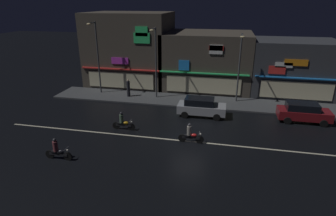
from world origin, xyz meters
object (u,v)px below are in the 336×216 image
object	(u,v)px
parked_car_trailing	(303,112)
motorcycle_opposite_lane	(57,151)
streetlamp_west	(97,53)
parked_car_near_kerb	(201,107)
traffic_cone	(213,111)
streetlamp_mid	(155,58)
pedestrian_on_sidewalk	(128,88)
streetlamp_east	(240,63)
motorcycle_lead	(123,122)
motorcycle_following	(190,135)

from	to	relation	value
parked_car_trailing	motorcycle_opposite_lane	xyz separation A→B (m)	(-17.22, -10.08, -0.24)
streetlamp_west	parked_car_trailing	size ratio (longest dim) A/B	1.79
parked_car_near_kerb	motorcycle_opposite_lane	size ratio (longest dim) A/B	2.26
motorcycle_opposite_lane	traffic_cone	size ratio (longest dim) A/B	3.45
parked_car_trailing	motorcycle_opposite_lane	world-z (taller)	parked_car_trailing
streetlamp_mid	motorcycle_opposite_lane	xyz separation A→B (m)	(-3.28, -13.24, -3.78)
parked_car_near_kerb	traffic_cone	xyz separation A→B (m)	(1.09, 0.69, -0.59)
streetlamp_west	motorcycle_opposite_lane	world-z (taller)	streetlamp_west
motorcycle_opposite_lane	pedestrian_on_sidewalk	bearing A→B (deg)	-88.53
streetlamp_mid	streetlamp_east	world-z (taller)	streetlamp_mid
streetlamp_mid	parked_car_near_kerb	bearing A→B (deg)	-35.61
motorcycle_lead	motorcycle_opposite_lane	world-z (taller)	same
traffic_cone	motorcycle_following	bearing A→B (deg)	-102.30
pedestrian_on_sidewalk	parked_car_near_kerb	world-z (taller)	pedestrian_on_sidewalk
motorcycle_following	streetlamp_east	bearing A→B (deg)	-108.02
pedestrian_on_sidewalk	parked_car_near_kerb	size ratio (longest dim) A/B	0.44
parked_car_near_kerb	motorcycle_following	size ratio (longest dim) A/B	2.26
motorcycle_lead	traffic_cone	size ratio (longest dim) A/B	3.45
parked_car_near_kerb	streetlamp_east	bearing A→B (deg)	-127.78
streetlamp_mid	streetlamp_east	xyz separation A→B (m)	(8.39, 0.44, -0.24)
streetlamp_mid	motorcycle_following	xyz separation A→B (m)	(4.94, -9.08, -3.78)
parked_car_trailing	motorcycle_lead	world-z (taller)	parked_car_trailing
parked_car_trailing	motorcycle_opposite_lane	size ratio (longest dim) A/B	2.26
streetlamp_west	parked_car_trailing	xyz separation A→B (m)	(20.50, -3.51, -3.77)
pedestrian_on_sidewalk	parked_car_near_kerb	bearing A→B (deg)	-93.48
parked_car_near_kerb	motorcycle_opposite_lane	world-z (taller)	parked_car_near_kerb
pedestrian_on_sidewalk	motorcycle_opposite_lane	xyz separation A→B (m)	(-0.28, -13.06, -0.39)
motorcycle_opposite_lane	parked_car_trailing	bearing A→B (deg)	-146.96
parked_car_near_kerb	motorcycle_following	distance (m)	5.39
motorcycle_lead	motorcycle_following	xyz separation A→B (m)	(5.65, -1.07, 0.00)
streetlamp_west	pedestrian_on_sidewalk	world-z (taller)	streetlamp_west
streetlamp_west	motorcycle_lead	xyz separation A→B (m)	(5.85, -8.35, -4.01)
parked_car_trailing	streetlamp_mid	bearing A→B (deg)	167.19
streetlamp_mid	pedestrian_on_sidewalk	bearing A→B (deg)	-176.46
motorcycle_following	traffic_cone	distance (m)	6.22
parked_car_near_kerb	parked_car_trailing	xyz separation A→B (m)	(8.76, 0.54, 0.00)
parked_car_trailing	motorcycle_following	bearing A→B (deg)	-146.70
pedestrian_on_sidewalk	motorcycle_following	xyz separation A→B (m)	(7.94, -8.90, -0.39)
streetlamp_west	streetlamp_east	xyz separation A→B (m)	(14.95, 0.10, -0.46)
parked_car_near_kerb	motorcycle_lead	world-z (taller)	parked_car_near_kerb
motorcycle_following	motorcycle_opposite_lane	size ratio (longest dim) A/B	1.00
streetlamp_west	motorcycle_following	distance (m)	15.40
streetlamp_mid	motorcycle_lead	world-z (taller)	streetlamp_mid
streetlamp_mid	streetlamp_east	size ratio (longest dim) A/B	1.07
parked_car_near_kerb	motorcycle_following	xyz separation A→B (m)	(-0.24, -5.38, -0.24)
streetlamp_west	parked_car_near_kerb	xyz separation A→B (m)	(11.74, -4.04, -3.77)
pedestrian_on_sidewalk	motorcycle_lead	size ratio (longest dim) A/B	1.00
traffic_cone	parked_car_near_kerb	bearing A→B (deg)	-147.59
streetlamp_east	pedestrian_on_sidewalk	xyz separation A→B (m)	(-11.39, -0.63, -3.16)
streetlamp_east	motorcycle_following	world-z (taller)	streetlamp_east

